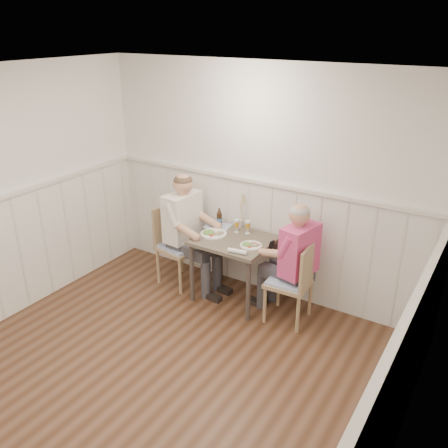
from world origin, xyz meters
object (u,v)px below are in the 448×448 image
at_px(grass_vase, 241,212).
at_px(chair_right, 294,279).
at_px(man_in_pink, 295,271).
at_px(chair_left, 177,242).
at_px(diner_cream, 186,239).
at_px(beer_bottle, 219,219).
at_px(dining_table, 234,248).

bearing_deg(grass_vase, chair_right, -22.63).
bearing_deg(man_in_pink, chair_left, -178.69).
height_order(chair_right, diner_cream, diner_cream).
relative_size(chair_left, beer_bottle, 4.28).
distance_m(man_in_pink, beer_bottle, 1.11).
bearing_deg(dining_table, chair_left, -178.54).
distance_m(dining_table, grass_vase, 0.45).
distance_m(chair_left, diner_cream, 0.16).
height_order(chair_left, man_in_pink, man_in_pink).
distance_m(diner_cream, grass_vase, 0.73).
distance_m(dining_table, beer_bottle, 0.43).
xyz_separation_m(chair_left, man_in_pink, (1.52, 0.03, 0.03)).
bearing_deg(beer_bottle, grass_vase, 26.20).
xyz_separation_m(chair_right, diner_cream, (-1.40, 0.03, 0.10)).
bearing_deg(dining_table, beer_bottle, 147.43).
bearing_deg(dining_table, grass_vase, 107.21).
bearing_deg(grass_vase, diner_cream, -148.99).
bearing_deg(chair_left, man_in_pink, 1.31).
bearing_deg(man_in_pink, diner_cream, -178.62).
bearing_deg(dining_table, diner_cream, -178.35).
xyz_separation_m(man_in_pink, beer_bottle, (-1.05, 0.19, 0.29)).
height_order(chair_right, beer_bottle, beer_bottle).
distance_m(dining_table, man_in_pink, 0.74).
distance_m(dining_table, diner_cream, 0.64).
height_order(dining_table, grass_vase, grass_vase).
bearing_deg(chair_right, grass_vase, 157.37).
bearing_deg(diner_cream, chair_left, -179.40).
bearing_deg(chair_left, diner_cream, 0.60).
bearing_deg(chair_left, beer_bottle, 25.48).
distance_m(diner_cream, beer_bottle, 0.47).
height_order(chair_left, grass_vase, grass_vase).
distance_m(dining_table, chair_left, 0.79).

